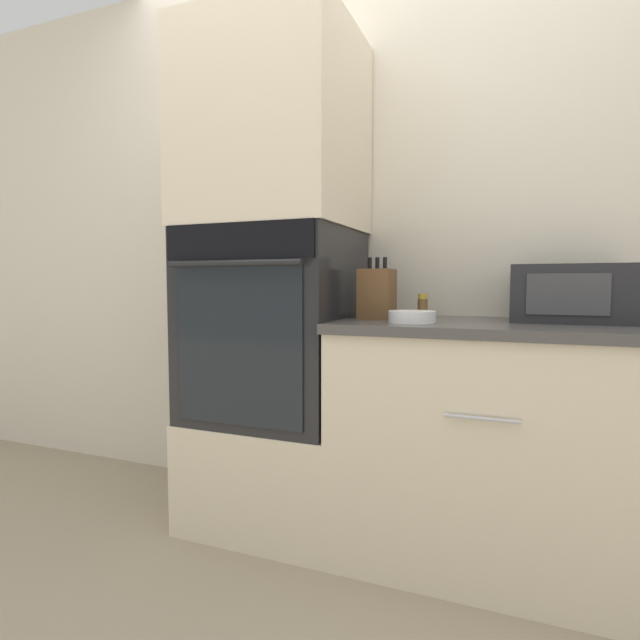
# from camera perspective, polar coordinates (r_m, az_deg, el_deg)

# --- Properties ---
(ground_plane) EXTENTS (12.00, 12.00, 0.00)m
(ground_plane) POSITION_cam_1_polar(r_m,az_deg,el_deg) (1.95, 0.14, -26.83)
(ground_plane) COLOR gray
(wall_back) EXTENTS (8.00, 0.05, 2.50)m
(wall_back) POSITION_cam_1_polar(r_m,az_deg,el_deg) (2.29, 6.12, 10.24)
(wall_back) COLOR beige
(wall_back) RESTS_ON ground_plane
(oven_cabinet_base) EXTENTS (0.65, 0.60, 0.45)m
(oven_cabinet_base) POSITION_cam_1_polar(r_m,az_deg,el_deg) (2.23, -5.03, -16.42)
(oven_cabinet_base) COLOR beige
(oven_cabinet_base) RESTS_ON ground_plane
(wall_oven) EXTENTS (0.63, 0.64, 0.78)m
(wall_oven) POSITION_cam_1_polar(r_m,az_deg,el_deg) (2.09, -5.18, -0.48)
(wall_oven) COLOR black
(wall_oven) RESTS_ON oven_cabinet_base
(oven_cabinet_upper) EXTENTS (0.65, 0.60, 0.79)m
(oven_cabinet_upper) POSITION_cam_1_polar(r_m,az_deg,el_deg) (2.17, -5.28, 20.60)
(oven_cabinet_upper) COLOR beige
(oven_cabinet_upper) RESTS_ON wall_oven
(counter_unit) EXTENTS (1.07, 0.63, 0.87)m
(counter_unit) POSITION_cam_1_polar(r_m,az_deg,el_deg) (1.94, 18.52, -13.09)
(counter_unit) COLOR beige
(counter_unit) RESTS_ON ground_plane
(microwave) EXTENTS (0.40, 0.29, 0.20)m
(microwave) POSITION_cam_1_polar(r_m,az_deg,el_deg) (1.97, 26.80, 2.72)
(microwave) COLOR #232326
(microwave) RESTS_ON counter_unit
(knife_block) EXTENTS (0.12, 0.15, 0.24)m
(knife_block) POSITION_cam_1_polar(r_m,az_deg,el_deg) (1.94, 6.54, 3.01)
(knife_block) COLOR brown
(knife_block) RESTS_ON counter_unit
(bowl) EXTENTS (0.16, 0.16, 0.04)m
(bowl) POSITION_cam_1_polar(r_m,az_deg,el_deg) (1.76, 10.45, 0.37)
(bowl) COLOR white
(bowl) RESTS_ON counter_unit
(condiment_jar_near) EXTENTS (0.04, 0.04, 0.10)m
(condiment_jar_near) POSITION_cam_1_polar(r_m,az_deg,el_deg) (2.05, 11.64, 1.59)
(condiment_jar_near) COLOR brown
(condiment_jar_near) RESTS_ON counter_unit
(condiment_jar_mid) EXTENTS (0.05, 0.05, 0.11)m
(condiment_jar_mid) POSITION_cam_1_polar(r_m,az_deg,el_deg) (2.06, 7.49, 1.89)
(condiment_jar_mid) COLOR brown
(condiment_jar_mid) RESTS_ON counter_unit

